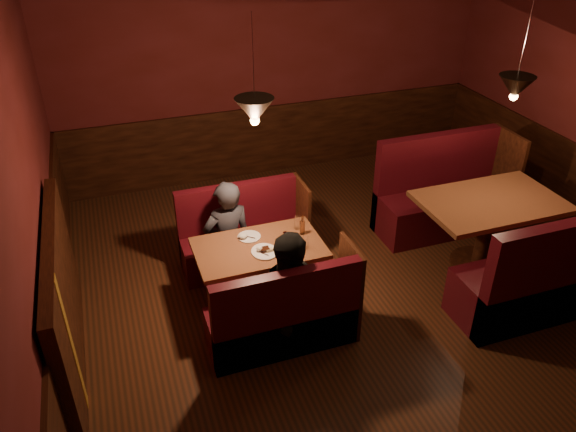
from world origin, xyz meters
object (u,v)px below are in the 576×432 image
object	(u,v)px
second_bench_far	(441,199)
diner_b	(294,276)
main_table	(260,259)
main_bench_far	(244,240)
main_bench_near	(285,321)
second_bench_near	(543,283)
second_table	(488,217)
diner_a	(226,216)

from	to	relation	value
second_bench_far	diner_b	xyz separation A→B (m)	(-2.40, -1.34, 0.38)
main_table	diner_b	xyz separation A→B (m)	(0.11, -0.68, 0.24)
main_table	main_bench_far	xyz separation A→B (m)	(0.01, 0.71, -0.22)
main_table	second_bench_far	distance (m)	2.60
main_bench_near	second_bench_far	size ratio (longest dim) A/B	0.84
main_bench_far	second_bench_near	bearing A→B (deg)	-35.93
main_bench_near	main_bench_far	bearing A→B (deg)	90.00
second_bench_near	second_table	bearing A→B (deg)	92.20
second_table	second_bench_far	distance (m)	0.92
main_bench_far	second_bench_far	xyz separation A→B (m)	(2.50, -0.04, 0.08)
diner_b	main_table	bearing A→B (deg)	109.92
main_table	diner_b	world-z (taller)	diner_b
second_bench_far	main_bench_far	bearing A→B (deg)	179.10
diner_b	second_bench_far	bearing A→B (deg)	39.94
main_table	second_bench_far	size ratio (longest dim) A/B	0.76
second_bench_near	diner_b	size ratio (longest dim) A/B	1.09
main_bench_far	second_bench_far	bearing A→B (deg)	-0.90
main_bench_near	diner_b	xyz separation A→B (m)	(0.10, 0.03, 0.46)
main_bench_near	diner_a	distance (m)	1.35
main_bench_far	second_table	xyz separation A→B (m)	(2.46, -0.92, 0.32)
second_bench_far	diner_a	xyz separation A→B (m)	(-2.71, -0.11, 0.36)
main_bench_near	second_table	distance (m)	2.53
second_table	diner_a	bearing A→B (deg)	163.90
second_bench_far	diner_a	world-z (taller)	diner_a
main_table	main_bench_near	xyz separation A→B (m)	(0.01, -0.71, -0.22)
second_table	diner_a	size ratio (longest dim) A/B	1.00
second_table	second_bench_far	xyz separation A→B (m)	(0.03, 0.89, -0.25)
second_bench_far	diner_a	size ratio (longest dim) A/B	1.11
main_bench_far	diner_b	bearing A→B (deg)	-86.07
main_bench_far	second_bench_near	size ratio (longest dim) A/B	0.84
main_table	main_bench_near	world-z (taller)	main_bench_near
main_bench_near	second_bench_near	distance (m)	2.53
second_bench_far	second_bench_near	xyz separation A→B (m)	(0.00, -1.77, 0.00)
diner_a	diner_b	xyz separation A→B (m)	(0.30, -1.23, 0.02)
main_table	second_bench_near	bearing A→B (deg)	-23.71
main_table	second_bench_near	distance (m)	2.75
second_bench_near	diner_a	world-z (taller)	diner_a
main_table	second_table	bearing A→B (deg)	-5.03
diner_a	diner_b	world-z (taller)	diner_b
main_table	diner_a	bearing A→B (deg)	109.36
main_bench_near	second_bench_far	bearing A→B (deg)	28.83
main_bench_near	second_table	bearing A→B (deg)	11.24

